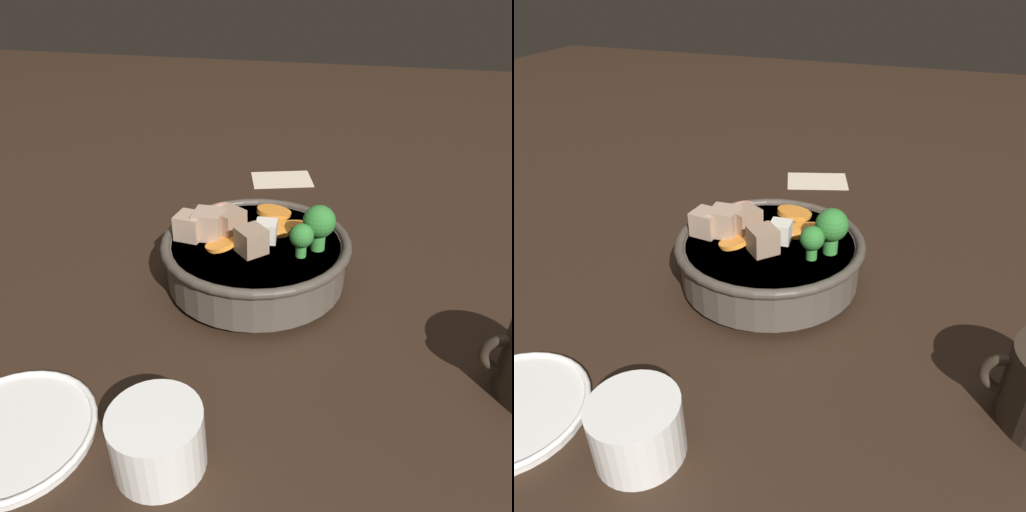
# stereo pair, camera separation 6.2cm
# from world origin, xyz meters

# --- Properties ---
(ground_plane) EXTENTS (3.00, 3.00, 0.00)m
(ground_plane) POSITION_xyz_m (0.00, 0.00, 0.00)
(ground_plane) COLOR black
(stirfry_bowl) EXTENTS (0.23, 0.23, 0.12)m
(stirfry_bowl) POSITION_xyz_m (0.00, -0.00, 0.04)
(stirfry_bowl) COLOR #51473D
(stirfry_bowl) RESTS_ON ground_plane
(side_saucer) EXTENTS (0.15, 0.15, 0.01)m
(side_saucer) POSITION_xyz_m (0.15, 0.28, 0.01)
(side_saucer) COLOR white
(side_saucer) RESTS_ON ground_plane
(tea_cup) EXTENTS (0.08, 0.08, 0.06)m
(tea_cup) POSITION_xyz_m (0.02, 0.28, 0.03)
(tea_cup) COLOR white
(tea_cup) RESTS_ON ground_plane
(napkin) EXTENTS (0.13, 0.11, 0.00)m
(napkin) POSITION_xyz_m (0.03, -0.34, 0.00)
(napkin) COLOR beige
(napkin) RESTS_ON ground_plane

